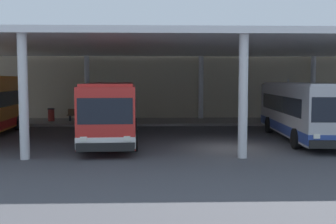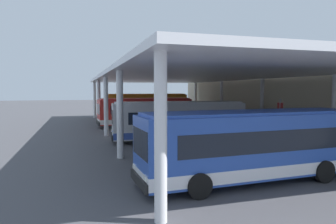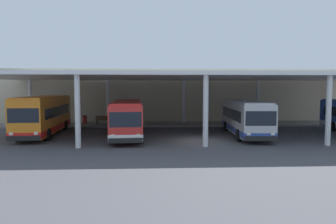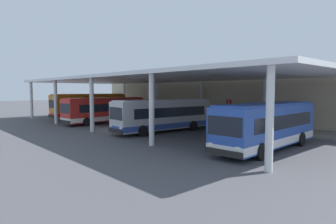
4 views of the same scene
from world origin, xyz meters
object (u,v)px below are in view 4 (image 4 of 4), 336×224
(bus_second_bay, at_px, (105,110))
(bus_nearest_bay, at_px, (90,105))
(banner_sign, at_px, (229,109))
(bench_waiting, at_px, (147,112))
(trash_bin, at_px, (139,112))
(bus_middle_bay, at_px, (163,115))
(bus_far_bay, at_px, (267,125))

(bus_second_bay, bearing_deg, bus_nearest_bay, 166.47)
(bus_nearest_bay, bearing_deg, bus_second_bay, -13.53)
(bus_nearest_bay, bearing_deg, banner_sign, 18.26)
(bench_waiting, distance_m, trash_bin, 2.13)
(bus_middle_bay, distance_m, bus_far_bay, 11.12)
(bus_middle_bay, relative_size, trash_bin, 10.88)
(bus_second_bay, distance_m, bus_middle_bay, 10.60)
(bus_far_bay, distance_m, banner_sign, 12.48)
(bus_far_bay, bearing_deg, bus_middle_bay, 178.94)
(bus_nearest_bay, distance_m, bench_waiting, 8.75)
(bus_middle_bay, height_order, bus_far_bay, same)
(bus_nearest_bay, xyz_separation_m, banner_sign, (20.21, 6.67, 0.14))
(bus_nearest_bay, bearing_deg, bus_middle_bay, -4.61)
(trash_bin, bearing_deg, banner_sign, -2.29)
(trash_bin, bearing_deg, bus_second_bay, -58.79)
(bus_second_bay, bearing_deg, bus_far_bay, 0.48)
(bus_second_bay, relative_size, bus_far_bay, 1.00)
(bus_second_bay, xyz_separation_m, banner_sign, (12.46, 8.54, 0.32))
(bus_nearest_bay, xyz_separation_m, trash_bin, (2.15, 7.39, -1.16))
(bus_second_bay, height_order, trash_bin, bus_second_bay)
(banner_sign, bearing_deg, bus_second_bay, -145.57)
(banner_sign, bearing_deg, bus_far_bay, -42.07)
(bus_middle_bay, height_order, banner_sign, banner_sign)
(bus_nearest_bay, distance_m, bus_far_bay, 29.52)
(bus_second_bay, bearing_deg, bench_waiting, 110.34)
(bus_far_bay, relative_size, banner_sign, 3.32)
(trash_bin, distance_m, banner_sign, 18.13)
(bus_far_bay, bearing_deg, trash_bin, 161.62)
(bus_nearest_bay, height_order, bus_middle_bay, bus_nearest_bay)
(bus_far_bay, height_order, trash_bin, bus_far_bay)
(bus_nearest_bay, height_order, bench_waiting, bus_nearest_bay)
(bus_nearest_bay, bearing_deg, bus_far_bay, -3.28)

